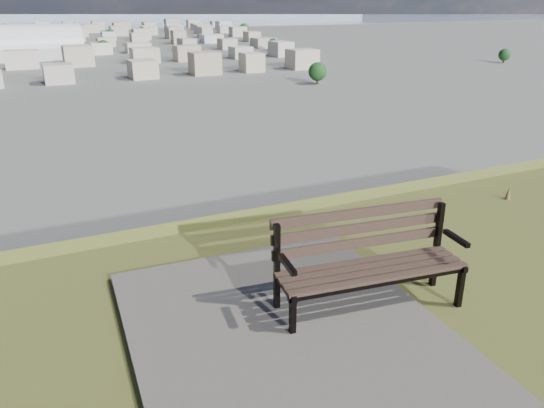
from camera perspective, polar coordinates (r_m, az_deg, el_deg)
park_bench at (r=4.66m, az=10.22°, el=-5.54°), size 1.69×0.72×0.86m
gravel_patch at (r=4.22m, az=3.27°, el=-15.62°), size 2.64×3.63×0.07m
arena at (r=289.97m, az=-24.92°, el=14.89°), size 51.47×22.90×21.49m
city_blocks at (r=396.74m, az=-25.72°, el=15.76°), size 395.00×361.00×7.00m
bay_water at (r=901.98m, az=-26.29°, el=17.42°), size 2400.00×700.00×0.12m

